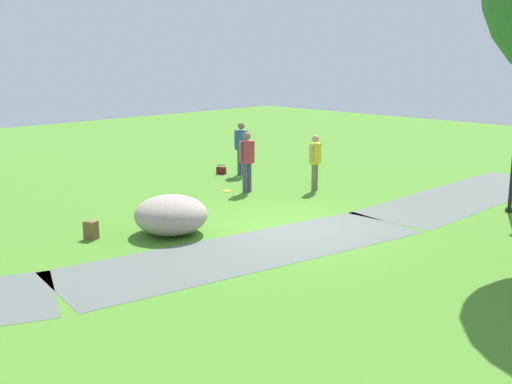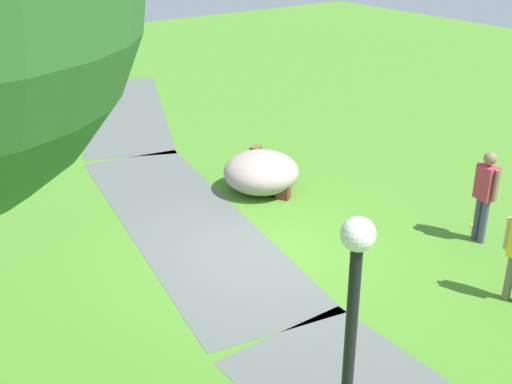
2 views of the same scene
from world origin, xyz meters
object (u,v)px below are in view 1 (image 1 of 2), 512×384
object	(u,v)px
woman_with_handbag	(241,145)
passerby_on_path	(247,157)
man_near_boulder	(315,159)
backpack_by_boulder	(189,219)
spare_backpack_on_lawn	(91,230)
lawn_boulder	(171,215)
handbag_on_grass	(221,170)
frisbee_on_grass	(227,191)

from	to	relation	value
woman_with_handbag	passerby_on_path	size ratio (longest dim) A/B	1.00
man_near_boulder	backpack_by_boulder	xyz separation A→B (m)	(5.18, 0.54, -0.76)
woman_with_handbag	backpack_by_boulder	world-z (taller)	woman_with_handbag
backpack_by_boulder	spare_backpack_on_lawn	size ratio (longest dim) A/B	1.00
lawn_boulder	handbag_on_grass	distance (m)	7.17
backpack_by_boulder	frisbee_on_grass	xyz separation A→B (m)	(-3.27, -2.26, -0.18)
passerby_on_path	handbag_on_grass	xyz separation A→B (m)	(-1.32, -2.60, -0.89)
passerby_on_path	frisbee_on_grass	size ratio (longest dim) A/B	6.31
man_near_boulder	handbag_on_grass	xyz separation A→B (m)	(0.24, -3.85, -0.81)
man_near_boulder	backpack_by_boulder	size ratio (longest dim) A/B	4.11
woman_with_handbag	backpack_by_boulder	size ratio (longest dim) A/B	4.38
lawn_boulder	handbag_on_grass	size ratio (longest dim) A/B	4.78
passerby_on_path	spare_backpack_on_lawn	size ratio (longest dim) A/B	4.39
backpack_by_boulder	spare_backpack_on_lawn	bearing A→B (deg)	-20.93
handbag_on_grass	spare_backpack_on_lawn	bearing A→B (deg)	27.13
backpack_by_boulder	spare_backpack_on_lawn	world-z (taller)	same
woman_with_handbag	frisbee_on_grass	distance (m)	2.71
man_near_boulder	backpack_by_boulder	bearing A→B (deg)	5.91
spare_backpack_on_lawn	frisbee_on_grass	bearing A→B (deg)	-164.65
man_near_boulder	passerby_on_path	xyz separation A→B (m)	(1.56, -1.25, 0.08)
man_near_boulder	passerby_on_path	size ratio (longest dim) A/B	0.94
passerby_on_path	backpack_by_boulder	distance (m)	4.12
spare_backpack_on_lawn	passerby_on_path	bearing A→B (deg)	-170.11
lawn_boulder	handbag_on_grass	world-z (taller)	lawn_boulder
woman_with_handbag	backpack_by_boulder	xyz separation A→B (m)	(5.28, 3.77, -0.83)
lawn_boulder	spare_backpack_on_lawn	world-z (taller)	lawn_boulder
lawn_boulder	handbag_on_grass	bearing A→B (deg)	-140.77
woman_with_handbag	spare_backpack_on_lawn	bearing A→B (deg)	22.01
passerby_on_path	spare_backpack_on_lawn	bearing A→B (deg)	9.89
spare_backpack_on_lawn	backpack_by_boulder	bearing A→B (deg)	159.07
handbag_on_grass	spare_backpack_on_lawn	distance (m)	7.89
lawn_boulder	frisbee_on_grass	size ratio (longest dim) A/B	6.38
spare_backpack_on_lawn	woman_with_handbag	bearing A→B (deg)	-157.99
frisbee_on_grass	handbag_on_grass	bearing A→B (deg)	-128.12
woman_with_handbag	passerby_on_path	bearing A→B (deg)	50.04
lawn_boulder	backpack_by_boulder	distance (m)	0.67
man_near_boulder	spare_backpack_on_lawn	bearing A→B (deg)	-2.04
woman_with_handbag	frisbee_on_grass	size ratio (longest dim) A/B	6.29
lawn_boulder	passerby_on_path	size ratio (longest dim) A/B	1.01
lawn_boulder	woman_with_handbag	distance (m)	7.09
lawn_boulder	man_near_boulder	bearing A→B (deg)	-173.35
passerby_on_path	handbag_on_grass	distance (m)	3.05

